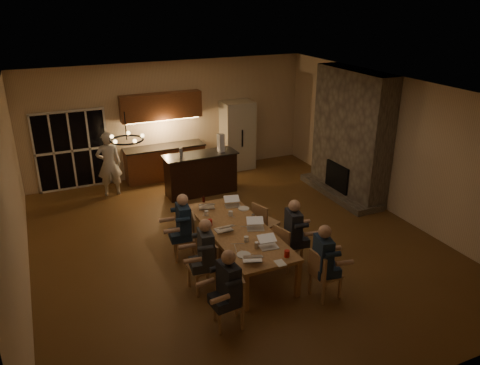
% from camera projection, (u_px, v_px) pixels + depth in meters
% --- Properties ---
extents(floor, '(9.00, 9.00, 0.00)m').
position_uv_depth(floor, '(235.00, 242.00, 9.87)').
color(floor, brown).
rests_on(floor, ground).
extents(back_wall, '(8.00, 0.04, 3.20)m').
position_uv_depth(back_wall, '(170.00, 119.00, 13.08)').
color(back_wall, beige).
rests_on(back_wall, ground).
extents(left_wall, '(0.04, 9.00, 3.20)m').
position_uv_depth(left_wall, '(13.00, 207.00, 7.74)').
color(left_wall, beige).
rests_on(left_wall, ground).
extents(right_wall, '(0.04, 9.00, 3.20)m').
position_uv_depth(right_wall, '(394.00, 146.00, 10.79)').
color(right_wall, beige).
rests_on(right_wall, ground).
extents(ceiling, '(8.00, 9.00, 0.04)m').
position_uv_depth(ceiling, '(234.00, 90.00, 8.65)').
color(ceiling, white).
rests_on(ceiling, back_wall).
extents(french_doors, '(1.86, 0.08, 2.10)m').
position_uv_depth(french_doors, '(72.00, 151.00, 12.22)').
color(french_doors, black).
rests_on(french_doors, ground).
extents(fireplace, '(0.58, 2.50, 3.20)m').
position_uv_depth(fireplace, '(351.00, 134.00, 11.68)').
color(fireplace, '#6D6556').
rests_on(fireplace, ground).
extents(kitchenette, '(2.24, 0.68, 2.40)m').
position_uv_depth(kitchenette, '(164.00, 137.00, 12.85)').
color(kitchenette, brown).
rests_on(kitchenette, ground).
extents(refrigerator, '(0.90, 0.68, 2.00)m').
position_uv_depth(refrigerator, '(237.00, 135.00, 13.72)').
color(refrigerator, beige).
rests_on(refrigerator, ground).
extents(dining_table, '(1.10, 2.89, 0.75)m').
position_uv_depth(dining_table, '(239.00, 246.00, 8.97)').
color(dining_table, '#B78349').
rests_on(dining_table, ground).
extents(bar_island, '(1.90, 0.71, 1.08)m').
position_uv_depth(bar_island, '(201.00, 174.00, 12.10)').
color(bar_island, black).
rests_on(bar_island, ground).
extents(chair_left_near, '(0.50, 0.50, 0.89)m').
position_uv_depth(chair_left_near, '(228.00, 301.00, 7.26)').
color(chair_left_near, tan).
rests_on(chair_left_near, ground).
extents(chair_left_mid, '(0.48, 0.48, 0.89)m').
position_uv_depth(chair_left_mid, '(202.00, 267.00, 8.16)').
color(chair_left_mid, tan).
rests_on(chair_left_mid, ground).
extents(chair_left_far, '(0.52, 0.52, 0.89)m').
position_uv_depth(chair_left_far, '(184.00, 237.00, 9.17)').
color(chair_left_far, tan).
rests_on(chair_left_far, ground).
extents(chair_right_near, '(0.48, 0.48, 0.89)m').
position_uv_depth(chair_right_near, '(326.00, 274.00, 7.97)').
color(chair_right_near, tan).
rests_on(chair_right_near, ground).
extents(chair_right_mid, '(0.54, 0.54, 0.89)m').
position_uv_depth(chair_right_mid, '(288.00, 246.00, 8.84)').
color(chair_right_mid, tan).
rests_on(chair_right_mid, ground).
extents(chair_right_far, '(0.56, 0.56, 0.89)m').
position_uv_depth(chair_right_far, '(266.00, 222.00, 9.76)').
color(chair_right_far, tan).
rests_on(chair_right_far, ground).
extents(person_left_near, '(0.66, 0.66, 1.38)m').
position_uv_depth(person_left_near, '(229.00, 290.00, 7.12)').
color(person_left_near, '#22262C').
rests_on(person_left_near, ground).
extents(person_right_near, '(0.70, 0.70, 1.38)m').
position_uv_depth(person_right_near, '(323.00, 262.00, 7.86)').
color(person_right_near, '#1C2D46').
rests_on(person_right_near, ground).
extents(person_left_mid, '(0.67, 0.67, 1.38)m').
position_uv_depth(person_left_mid, '(206.00, 255.00, 8.06)').
color(person_left_mid, '#3C4247').
rests_on(person_left_mid, ground).
extents(person_right_mid, '(0.69, 0.69, 1.38)m').
position_uv_depth(person_right_mid, '(293.00, 234.00, 8.78)').
color(person_right_mid, '#22262C').
rests_on(person_right_mid, ground).
extents(person_left_far, '(0.65, 0.65, 1.38)m').
position_uv_depth(person_left_far, '(184.00, 227.00, 9.03)').
color(person_left_far, '#1C2D46').
rests_on(person_left_far, ground).
extents(standing_person, '(0.63, 0.43, 1.69)m').
position_uv_depth(standing_person, '(109.00, 164.00, 11.89)').
color(standing_person, silver).
rests_on(standing_person, ground).
extents(chandelier, '(0.53, 0.53, 0.03)m').
position_uv_depth(chandelier, '(127.00, 140.00, 7.33)').
color(chandelier, black).
rests_on(chandelier, ceiling).
extents(laptop_a, '(0.39, 0.37, 0.23)m').
position_uv_depth(laptop_a, '(252.00, 254.00, 7.78)').
color(laptop_a, silver).
rests_on(laptop_a, dining_table).
extents(laptop_b, '(0.35, 0.32, 0.23)m').
position_uv_depth(laptop_b, '(269.00, 242.00, 8.15)').
color(laptop_b, silver).
rests_on(laptop_b, dining_table).
extents(laptop_c, '(0.32, 0.28, 0.23)m').
position_uv_depth(laptop_c, '(223.00, 225.00, 8.75)').
color(laptop_c, silver).
rests_on(laptop_c, dining_table).
extents(laptop_d, '(0.40, 0.37, 0.23)m').
position_uv_depth(laptop_d, '(256.00, 224.00, 8.79)').
color(laptop_d, silver).
rests_on(laptop_d, dining_table).
extents(laptop_e, '(0.38, 0.36, 0.23)m').
position_uv_depth(laptop_e, '(206.00, 203.00, 9.67)').
color(laptop_e, silver).
rests_on(laptop_e, dining_table).
extents(laptop_f, '(0.37, 0.34, 0.23)m').
position_uv_depth(laptop_f, '(233.00, 201.00, 9.72)').
color(laptop_f, silver).
rests_on(laptop_f, dining_table).
extents(mug_front, '(0.08, 0.08, 0.10)m').
position_uv_depth(mug_front, '(246.00, 239.00, 8.37)').
color(mug_front, silver).
rests_on(mug_front, dining_table).
extents(mug_mid, '(0.09, 0.09, 0.10)m').
position_uv_depth(mug_mid, '(231.00, 213.00, 9.33)').
color(mug_mid, silver).
rests_on(mug_mid, dining_table).
extents(mug_back, '(0.08, 0.08, 0.10)m').
position_uv_depth(mug_back, '(206.00, 213.00, 9.35)').
color(mug_back, silver).
rests_on(mug_back, dining_table).
extents(redcup_near, '(0.09, 0.09, 0.12)m').
position_uv_depth(redcup_near, '(287.00, 254.00, 7.88)').
color(redcup_near, '#B8160C').
rests_on(redcup_near, dining_table).
extents(redcup_mid, '(0.10, 0.10, 0.12)m').
position_uv_depth(redcup_mid, '(210.00, 222.00, 8.95)').
color(redcup_mid, '#B8160C').
rests_on(redcup_mid, dining_table).
extents(can_silver, '(0.07, 0.07, 0.12)m').
position_uv_depth(can_silver, '(257.00, 245.00, 8.14)').
color(can_silver, '#B2B2B7').
rests_on(can_silver, dining_table).
extents(can_cola, '(0.06, 0.06, 0.12)m').
position_uv_depth(can_cola, '(204.00, 199.00, 9.95)').
color(can_cola, '#3F0F0C').
rests_on(can_cola, dining_table).
extents(can_right, '(0.06, 0.06, 0.12)m').
position_uv_depth(can_right, '(253.00, 217.00, 9.16)').
color(can_right, '#B2B2B7').
rests_on(can_right, dining_table).
extents(plate_near, '(0.23, 0.23, 0.02)m').
position_uv_depth(plate_near, '(265.00, 237.00, 8.51)').
color(plate_near, silver).
rests_on(plate_near, dining_table).
extents(plate_left, '(0.24, 0.24, 0.02)m').
position_uv_depth(plate_left, '(244.00, 255.00, 7.94)').
color(plate_left, silver).
rests_on(plate_left, dining_table).
extents(plate_far, '(0.23, 0.23, 0.02)m').
position_uv_depth(plate_far, '(244.00, 209.00, 9.64)').
color(plate_far, silver).
rests_on(plate_far, dining_table).
extents(notepad, '(0.16, 0.22, 0.01)m').
position_uv_depth(notepad, '(280.00, 263.00, 7.71)').
color(notepad, white).
rests_on(notepad, dining_table).
extents(bar_bottle, '(0.09, 0.09, 0.24)m').
position_uv_depth(bar_bottle, '(181.00, 152.00, 11.63)').
color(bar_bottle, '#99999E').
rests_on(bar_bottle, bar_island).
extents(bar_blender, '(0.17, 0.17, 0.47)m').
position_uv_depth(bar_blender, '(221.00, 143.00, 11.97)').
color(bar_blender, silver).
rests_on(bar_blender, bar_island).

